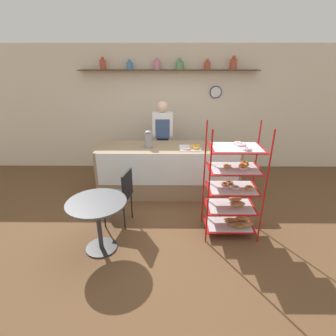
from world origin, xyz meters
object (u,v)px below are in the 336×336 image
cafe_table (98,214)px  coffee_carafe (148,139)px  cafe_chair (122,192)px  person_worker (163,139)px  donut_tray_counter (192,147)px  pastry_rack (234,190)px

cafe_table → coffee_carafe: coffee_carafe is taller
cafe_chair → coffee_carafe: (0.34, 1.00, 0.53)m
person_worker → donut_tray_counter: size_ratio=4.37×
coffee_carafe → donut_tray_counter: 0.79m
person_worker → cafe_chair: size_ratio=1.87×
cafe_chair → pastry_rack: bearing=95.1°
pastry_rack → cafe_table: 1.89m
cafe_chair → person_worker: bearing=172.5°
pastry_rack → donut_tray_counter: size_ratio=4.31×
pastry_rack → coffee_carafe: (-1.29, 1.20, 0.39)m
person_worker → coffee_carafe: person_worker is taller
person_worker → cafe_table: (-0.79, -2.23, -0.36)m
coffee_carafe → donut_tray_counter: size_ratio=0.82×
person_worker → coffee_carafe: bearing=-110.8°
person_worker → cafe_table: 2.39m
pastry_rack → cafe_chair: size_ratio=1.84×
cafe_chair → donut_tray_counter: donut_tray_counter is taller
coffee_carafe → pastry_rack: bearing=-42.9°
pastry_rack → person_worker: 2.11m
person_worker → donut_tray_counter: bearing=-51.1°
coffee_carafe → donut_tray_counter: bearing=-3.4°
pastry_rack → person_worker: size_ratio=0.99×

